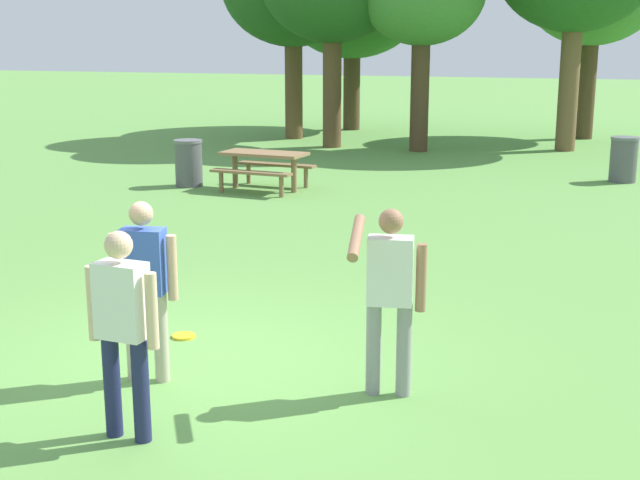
% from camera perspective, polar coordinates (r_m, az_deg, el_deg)
% --- Properties ---
extents(ground_plane, '(120.00, 120.00, 0.00)m').
position_cam_1_polar(ground_plane, '(8.39, -8.70, -7.91)').
color(ground_plane, '#609947').
extents(person_thrower, '(0.60, 0.28, 1.64)m').
position_cam_1_polar(person_thrower, '(7.70, -11.60, -2.59)').
color(person_thrower, '#B7AD93').
rests_on(person_thrower, ground).
extents(person_catcher, '(0.60, 0.75, 1.64)m').
position_cam_1_polar(person_catcher, '(7.24, 4.66, -3.21)').
color(person_catcher, gray).
rests_on(person_catcher, ground).
extents(person_bystander, '(0.61, 0.24, 1.64)m').
position_cam_1_polar(person_bystander, '(6.61, -12.97, -5.33)').
color(person_bystander, '#1E234C').
rests_on(person_bystander, ground).
extents(frisbee, '(0.24, 0.24, 0.03)m').
position_cam_1_polar(frisbee, '(9.01, -9.04, -6.32)').
color(frisbee, yellow).
rests_on(frisbee, ground).
extents(picnic_table_near, '(1.81, 1.55, 0.77)m').
position_cam_1_polar(picnic_table_near, '(17.32, -3.74, 5.17)').
color(picnic_table_near, olive).
rests_on(picnic_table_near, ground).
extents(trash_can_beside_table, '(0.59, 0.59, 0.96)m').
position_cam_1_polar(trash_can_beside_table, '(17.98, -8.72, 5.08)').
color(trash_can_beside_table, '#515156').
rests_on(trash_can_beside_table, ground).
extents(trash_can_further_along, '(0.59, 0.59, 0.96)m').
position_cam_1_polar(trash_can_further_along, '(19.40, 19.52, 5.07)').
color(trash_can_further_along, '#515156').
rests_on(trash_can_further_along, ground).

